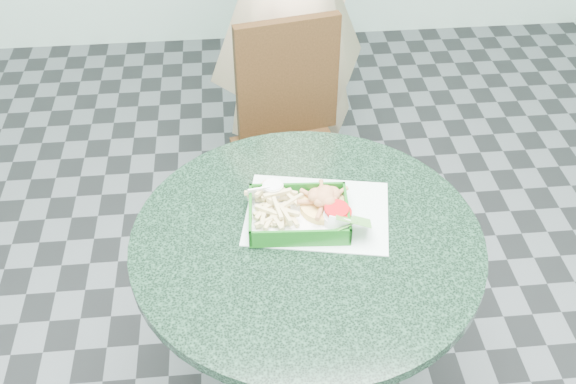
{
  "coord_description": "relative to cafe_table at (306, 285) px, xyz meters",
  "views": [
    {
      "loc": [
        -0.16,
        -1.21,
        1.98
      ],
      "look_at": [
        -0.04,
        0.1,
        0.83
      ],
      "focal_mm": 42.0,
      "sensor_mm": 36.0,
      "label": 1
    }
  ],
  "objects": [
    {
      "name": "fries_pile",
      "position": [
        -0.08,
        0.08,
        0.21
      ],
      "size": [
        0.12,
        0.13,
        0.05
      ],
      "primitive_type": null,
      "rotation": [
        0.0,
        0.0,
        -0.01
      ],
      "color": "#CFBB7B",
      "rests_on": "food_basket"
    },
    {
      "name": "food_basket",
      "position": [
        -0.02,
        0.05,
        0.19
      ],
      "size": [
        0.26,
        0.19,
        0.05
      ],
      "rotation": [
        0.0,
        0.0,
        -0.06
      ],
      "color": "#115613",
      "rests_on": "placemat"
    },
    {
      "name": "placemat",
      "position": [
        0.04,
        0.08,
        0.17
      ],
      "size": [
        0.42,
        0.35,
        0.0
      ],
      "primitive_type": "cube",
      "rotation": [
        0.0,
        0.0,
        -0.19
      ],
      "color": "silver",
      "rests_on": "cafe_table"
    },
    {
      "name": "sauce_ramekin",
      "position": [
        -0.08,
        0.13,
        0.22
      ],
      "size": [
        0.06,
        0.06,
        0.03
      ],
      "rotation": [
        0.0,
        0.0,
        0.23
      ],
      "color": "silver",
      "rests_on": "food_basket"
    },
    {
      "name": "crab_sandwich",
      "position": [
        0.05,
        0.08,
        0.22
      ],
      "size": [
        0.12,
        0.12,
        0.07
      ],
      "rotation": [
        0.0,
        0.0,
        0.41
      ],
      "color": "tan",
      "rests_on": "food_basket"
    },
    {
      "name": "garnish_cup",
      "position": [
        0.09,
        0.03,
        0.21
      ],
      "size": [
        0.11,
        0.11,
        0.04
      ],
      "rotation": [
        0.0,
        0.0,
        -0.34
      ],
      "color": "silver",
      "rests_on": "food_basket"
    },
    {
      "name": "dining_chair",
      "position": [
        0.03,
        0.78,
        -0.05
      ],
      "size": [
        0.38,
        0.38,
        0.93
      ],
      "rotation": [
        0.0,
        0.0,
        0.2
      ],
      "color": "#482516",
      "rests_on": "floor"
    },
    {
      "name": "cafe_table",
      "position": [
        0.0,
        0.0,
        0.0
      ],
      "size": [
        0.9,
        0.9,
        0.75
      ],
      "color": "black",
      "rests_on": "floor"
    }
  ]
}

